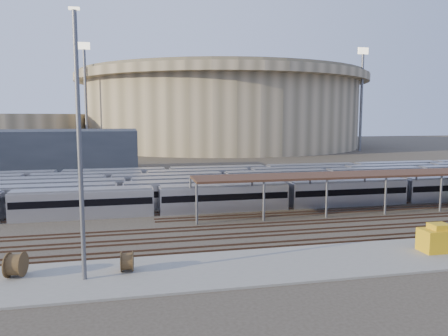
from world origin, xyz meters
TOP-DOWN VIEW (x-y plane):
  - ground at (0.00, 0.00)m, footprint 420.00×420.00m
  - apron at (-5.00, -15.00)m, footprint 50.00×9.00m
  - subway_trains at (4.18, 18.50)m, footprint 122.15×23.90m
  - inspection_shed at (22.00, 4.00)m, footprint 60.30×6.00m
  - empty_tracks at (0.00, -5.00)m, footprint 170.00×9.62m
  - stadium at (25.00, 140.00)m, footprint 124.00×124.00m
  - secondary_arena at (-60.00, 130.00)m, footprint 56.00×56.00m
  - service_building at (-35.00, 55.00)m, footprint 42.00×20.00m
  - floodlight_0 at (-30.00, 110.00)m, footprint 4.00×1.00m
  - floodlight_2 at (70.00, 100.00)m, footprint 4.00×1.00m
  - floodlight_3 at (-10.00, 160.00)m, footprint 4.00×1.00m
  - cable_reel_west at (-25.18, -13.48)m, footprint 1.51×2.22m
  - cable_reel_east at (-16.34, -14.10)m, footprint 1.06×1.77m
  - yard_light_pole at (-19.69, -15.19)m, footprint 0.81×0.36m
  - yellow_equipment at (13.09, -14.92)m, footprint 3.51×2.24m

SIDE VIEW (x-z plane):
  - ground at x=0.00m, z-range 0.00..0.00m
  - empty_tracks at x=0.00m, z-range 0.00..0.18m
  - apron at x=-5.00m, z-range 0.00..0.20m
  - cable_reel_east at x=-16.34m, z-range 0.20..1.91m
  - cable_reel_west at x=-25.18m, z-range 0.20..2.23m
  - yellow_equipment at x=13.09m, z-range 0.20..2.36m
  - subway_trains at x=4.18m, z-range 0.00..3.60m
  - inspection_shed at x=22.00m, z-range 2.33..7.63m
  - service_building at x=-35.00m, z-range 0.00..10.00m
  - secondary_arena at x=-60.00m, z-range 0.00..14.00m
  - yard_light_pole at x=-19.69m, z-range 0.28..21.38m
  - stadium at x=25.00m, z-range 0.22..32.72m
  - floodlight_0 at x=-30.00m, z-range 1.45..39.85m
  - floodlight_2 at x=70.00m, z-range 1.45..39.85m
  - floodlight_3 at x=-10.00m, z-range 1.45..39.85m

